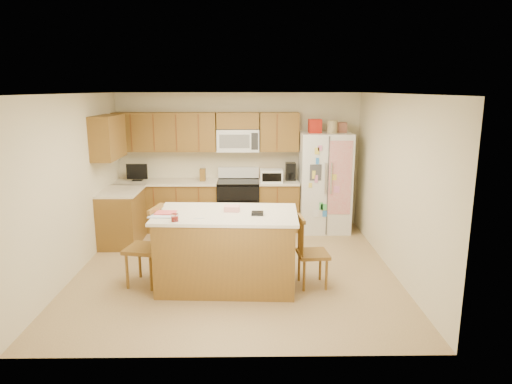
{
  "coord_description": "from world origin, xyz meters",
  "views": [
    {
      "loc": [
        0.22,
        -6.25,
        2.56
      ],
      "look_at": [
        0.3,
        0.35,
        1.07
      ],
      "focal_mm": 32.0,
      "sensor_mm": 36.0,
      "label": 1
    }
  ],
  "objects_px": {
    "stove": "(239,204)",
    "windsor_chair_left": "(146,248)",
    "refrigerator": "(324,181)",
    "island": "(227,249)",
    "windsor_chair_back": "(230,242)",
    "windsor_chair_right": "(311,253)"
  },
  "relations": [
    {
      "from": "refrigerator",
      "to": "windsor_chair_back",
      "type": "bearing_deg",
      "value": -131.36
    },
    {
      "from": "windsor_chair_left",
      "to": "windsor_chair_right",
      "type": "height_order",
      "value": "windsor_chair_left"
    },
    {
      "from": "stove",
      "to": "island",
      "type": "relative_size",
      "value": 0.59
    },
    {
      "from": "refrigerator",
      "to": "windsor_chair_back",
      "type": "distance_m",
      "value": 2.55
    },
    {
      "from": "windsor_chair_right",
      "to": "windsor_chair_back",
      "type": "bearing_deg",
      "value": 151.63
    },
    {
      "from": "windsor_chair_back",
      "to": "windsor_chair_left",
      "type": "bearing_deg",
      "value": -154.48
    },
    {
      "from": "stove",
      "to": "island",
      "type": "xyz_separation_m",
      "value": [
        -0.09,
        -2.5,
        0.03
      ]
    },
    {
      "from": "refrigerator",
      "to": "island",
      "type": "bearing_deg",
      "value": -124.33
    },
    {
      "from": "island",
      "to": "windsor_chair_back",
      "type": "bearing_deg",
      "value": 88.61
    },
    {
      "from": "windsor_chair_left",
      "to": "windsor_chair_right",
      "type": "relative_size",
      "value": 1.13
    },
    {
      "from": "windsor_chair_right",
      "to": "stove",
      "type": "bearing_deg",
      "value": 111.88
    },
    {
      "from": "stove",
      "to": "refrigerator",
      "type": "bearing_deg",
      "value": -2.3
    },
    {
      "from": "windsor_chair_left",
      "to": "windsor_chair_back",
      "type": "height_order",
      "value": "windsor_chair_left"
    },
    {
      "from": "windsor_chair_left",
      "to": "windsor_chair_back",
      "type": "relative_size",
      "value": 1.24
    },
    {
      "from": "stove",
      "to": "windsor_chair_back",
      "type": "xyz_separation_m",
      "value": [
        -0.08,
        -1.94,
        -0.06
      ]
    },
    {
      "from": "stove",
      "to": "windsor_chair_left",
      "type": "relative_size",
      "value": 1.05
    },
    {
      "from": "refrigerator",
      "to": "windsor_chair_back",
      "type": "relative_size",
      "value": 2.34
    },
    {
      "from": "refrigerator",
      "to": "island",
      "type": "xyz_separation_m",
      "value": [
        -1.66,
        -2.44,
        -0.42
      ]
    },
    {
      "from": "refrigerator",
      "to": "island",
      "type": "relative_size",
      "value": 1.07
    },
    {
      "from": "windsor_chair_left",
      "to": "refrigerator",
      "type": "bearing_deg",
      "value": 41.18
    },
    {
      "from": "island",
      "to": "windsor_chair_back",
      "type": "relative_size",
      "value": 2.19
    },
    {
      "from": "stove",
      "to": "island",
      "type": "height_order",
      "value": "stove"
    }
  ]
}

